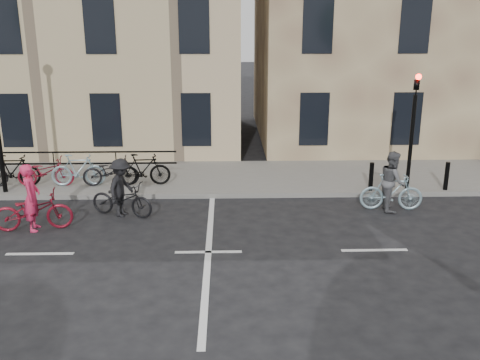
{
  "coord_description": "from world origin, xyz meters",
  "views": [
    {
      "loc": [
        0.45,
        -11.75,
        5.33
      ],
      "look_at": [
        0.82,
        2.32,
        1.1
      ],
      "focal_mm": 40.0,
      "sensor_mm": 36.0,
      "label": 1
    }
  ],
  "objects_px": {
    "cyclist_grey": "(392,187)",
    "traffic_light": "(413,118)",
    "cyclist_dark": "(122,194)",
    "cyclist_pink": "(33,207)"
  },
  "relations": [
    {
      "from": "traffic_light",
      "to": "cyclist_grey",
      "type": "relative_size",
      "value": 2.12
    },
    {
      "from": "cyclist_grey",
      "to": "cyclist_dark",
      "type": "relative_size",
      "value": 0.93
    },
    {
      "from": "traffic_light",
      "to": "cyclist_pink",
      "type": "distance_m",
      "value": 11.33
    },
    {
      "from": "traffic_light",
      "to": "cyclist_grey",
      "type": "xyz_separation_m",
      "value": [
        -0.97,
        -1.49,
        -1.75
      ]
    },
    {
      "from": "cyclist_pink",
      "to": "cyclist_dark",
      "type": "xyz_separation_m",
      "value": [
        2.13,
        1.0,
        0.03
      ]
    },
    {
      "from": "traffic_light",
      "to": "cyclist_grey",
      "type": "distance_m",
      "value": 2.49
    },
    {
      "from": "cyclist_pink",
      "to": "cyclist_grey",
      "type": "relative_size",
      "value": 1.14
    },
    {
      "from": "cyclist_grey",
      "to": "traffic_light",
      "type": "bearing_deg",
      "value": -28.53
    },
    {
      "from": "cyclist_grey",
      "to": "cyclist_dark",
      "type": "xyz_separation_m",
      "value": [
        -7.73,
        -0.28,
        -0.05
      ]
    },
    {
      "from": "cyclist_pink",
      "to": "cyclist_grey",
      "type": "distance_m",
      "value": 9.94
    }
  ]
}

